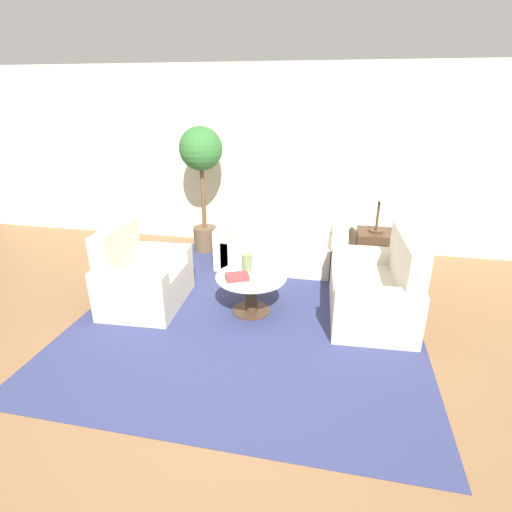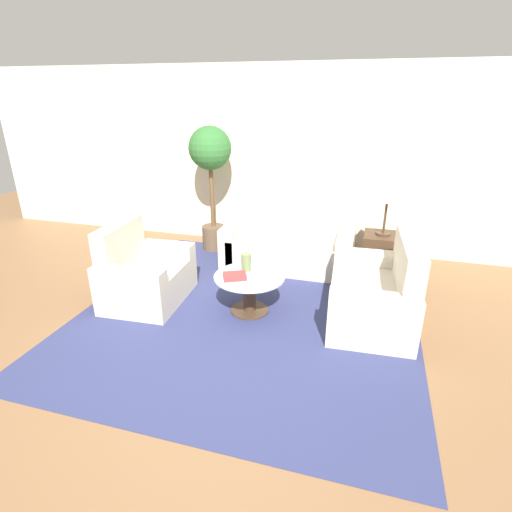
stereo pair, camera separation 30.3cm
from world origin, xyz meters
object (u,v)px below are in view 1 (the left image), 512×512
object	(u,v)px
loveseat	(379,291)
bowl	(261,282)
armchair	(140,280)
vase	(247,262)
potted_plant	(202,165)
table_lamp	(381,192)
book_stack	(237,277)
coffee_table	(251,289)
sofa_main	(283,243)

from	to	relation	value
loveseat	bowl	size ratio (longest dim) A/B	7.90
armchair	vase	size ratio (longest dim) A/B	5.35
armchair	vase	xyz separation A→B (m)	(1.17, 0.19, 0.24)
bowl	potted_plant	bearing A→B (deg)	123.38
table_lamp	book_stack	xyz separation A→B (m)	(-1.47, -1.48, -0.62)
bowl	loveseat	bearing A→B (deg)	18.13
armchair	coffee_table	size ratio (longest dim) A/B	1.37
table_lamp	vase	xyz separation A→B (m)	(-1.42, -1.24, -0.56)
table_lamp	vase	distance (m)	1.96
armchair	vase	bearing A→B (deg)	-83.88
coffee_table	book_stack	distance (m)	0.25
book_stack	bowl	bearing A→B (deg)	-41.82
table_lamp	potted_plant	xyz separation A→B (m)	(-2.42, 0.29, 0.20)
armchair	loveseat	bearing A→B (deg)	-87.34
armchair	potted_plant	bearing A→B (deg)	-8.88
bowl	coffee_table	bearing A→B (deg)	127.00
coffee_table	potted_plant	distance (m)	2.21
loveseat	vase	size ratio (longest dim) A/B	6.72
armchair	bowl	bearing A→B (deg)	-98.28
armchair	potted_plant	size ratio (longest dim) A/B	0.57
armchair	bowl	distance (m)	1.41
sofa_main	armchair	bearing A→B (deg)	-132.91
coffee_table	armchair	bearing A→B (deg)	-176.90
armchair	table_lamp	size ratio (longest dim) A/B	1.55
bowl	sofa_main	bearing A→B (deg)	90.20
coffee_table	book_stack	world-z (taller)	book_stack
potted_plant	vase	world-z (taller)	potted_plant
coffee_table	sofa_main	bearing A→B (deg)	84.38
armchair	potted_plant	distance (m)	2.00
table_lamp	sofa_main	bearing A→B (deg)	177.08
sofa_main	vase	size ratio (longest dim) A/B	8.91
sofa_main	potted_plant	size ratio (longest dim) A/B	0.95
sofa_main	table_lamp	xyz separation A→B (m)	(1.20, -0.06, 0.79)
armchair	table_lamp	bearing A→B (deg)	-64.16
coffee_table	bowl	xyz separation A→B (m)	(0.15, -0.19, 0.18)
loveseat	book_stack	size ratio (longest dim) A/B	4.72
sofa_main	loveseat	size ratio (longest dim) A/B	1.33
armchair	bowl	xyz separation A→B (m)	(1.39, -0.13, 0.18)
armchair	loveseat	distance (m)	2.58
loveseat	book_stack	xyz separation A→B (m)	(-1.45, -0.31, 0.17)
sofa_main	table_lamp	size ratio (longest dim) A/B	2.59
armchair	bowl	size ratio (longest dim) A/B	6.28
sofa_main	bowl	distance (m)	1.63
bowl	book_stack	distance (m)	0.28
coffee_table	bowl	world-z (taller)	bowl
potted_plant	book_stack	xyz separation A→B (m)	(0.95, -1.77, -0.82)
sofa_main	loveseat	xyz separation A→B (m)	(1.18, -1.23, -0.00)
bowl	book_stack	size ratio (longest dim) A/B	0.60
book_stack	armchair	bearing A→B (deg)	152.09
potted_plant	book_stack	distance (m)	2.17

